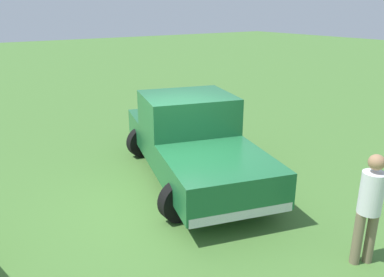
# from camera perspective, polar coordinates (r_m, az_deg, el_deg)

# --- Properties ---
(ground_plane) EXTENTS (80.00, 80.00, 0.00)m
(ground_plane) POSITION_cam_1_polar(r_m,az_deg,el_deg) (7.58, -2.40, -9.07)
(ground_plane) COLOR #477533
(pickup_truck) EXTENTS (3.18, 5.38, 1.78)m
(pickup_truck) POSITION_cam_1_polar(r_m,az_deg,el_deg) (8.31, -0.29, 0.37)
(pickup_truck) COLOR black
(pickup_truck) RESTS_ON ground_plane
(person_bystander) EXTENTS (0.43, 0.43, 1.69)m
(person_bystander) POSITION_cam_1_polar(r_m,az_deg,el_deg) (5.97, 24.72, -8.77)
(person_bystander) COLOR #7A6B51
(person_bystander) RESTS_ON ground_plane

